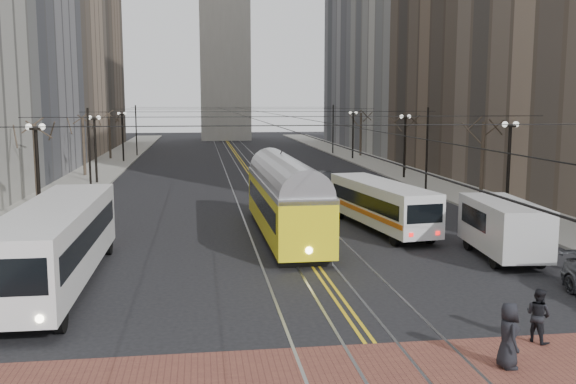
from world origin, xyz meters
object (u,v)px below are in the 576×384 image
object	(u,v)px
cargo_van	(503,230)
sedan_grey	(327,180)
pedestrian_a	(508,335)
pedestrian_c	(538,315)
transit_bus	(57,246)
streetcar	(285,206)
rear_bus	(381,206)

from	to	relation	value
cargo_van	sedan_grey	world-z (taller)	cargo_van
cargo_van	pedestrian_a	world-z (taller)	cargo_van
pedestrian_a	pedestrian_c	distance (m)	2.41
transit_bus	cargo_van	bearing A→B (deg)	5.91
pedestrian_c	sedan_grey	bearing A→B (deg)	-27.37
streetcar	cargo_van	bearing A→B (deg)	-33.74
streetcar	sedan_grey	xyz separation A→B (m)	(5.72, 17.57, -0.84)
transit_bus	sedan_grey	world-z (taller)	transit_bus
streetcar	pedestrian_c	bearing A→B (deg)	-71.53
streetcar	sedan_grey	size ratio (longest dim) A/B	2.99
streetcar	transit_bus	bearing A→B (deg)	-142.10
rear_bus	sedan_grey	xyz separation A→B (m)	(0.23, 16.42, -0.53)
cargo_van	pedestrian_a	distance (m)	12.64
pedestrian_c	cargo_van	bearing A→B (deg)	-47.63
pedestrian_c	streetcar	bearing A→B (deg)	-7.79
sedan_grey	pedestrian_c	distance (m)	33.29
streetcar	sedan_grey	distance (m)	18.50
transit_bus	pedestrian_a	world-z (taller)	transit_bus
streetcar	cargo_van	xyz separation A→B (m)	(9.14, -5.96, -0.32)
pedestrian_a	transit_bus	bearing A→B (deg)	60.80
transit_bus	streetcar	world-z (taller)	streetcar
rear_bus	cargo_van	world-z (taller)	rear_bus
streetcar	rear_bus	distance (m)	5.62
rear_bus	pedestrian_c	xyz separation A→B (m)	(-0.05, -16.87, -0.50)
rear_bus	pedestrian_a	world-z (taller)	rear_bus
sedan_grey	transit_bus	bearing A→B (deg)	-125.50
sedan_grey	cargo_van	bearing A→B (deg)	-85.75
cargo_van	pedestrian_a	bearing A→B (deg)	-110.43
sedan_grey	pedestrian_a	world-z (taller)	pedestrian_a
pedestrian_a	sedan_grey	bearing A→B (deg)	2.55
sedan_grey	pedestrian_a	size ratio (longest dim) A/B	2.58
rear_bus	pedestrian_a	bearing A→B (deg)	-103.73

